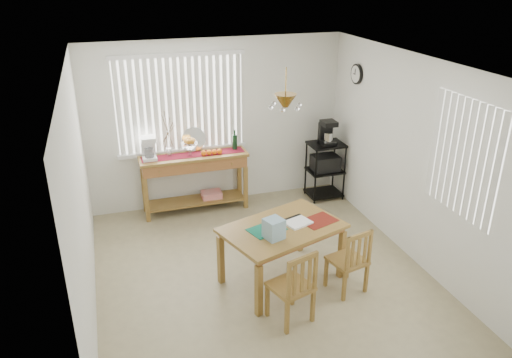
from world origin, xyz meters
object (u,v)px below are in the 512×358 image
object	(u,v)px
sideboard	(195,169)
chair_right	(349,261)
wire_cart	(325,165)
cart_items	(327,133)
chair_left	(293,287)
dining_table	(282,233)

from	to	relation	value
sideboard	chair_right	world-z (taller)	sideboard
wire_cart	chair_right	size ratio (longest dim) A/B	1.12
cart_items	chair_right	world-z (taller)	cart_items
chair_right	chair_left	bearing A→B (deg)	-159.58
wire_cart	chair_right	distance (m)	2.61
sideboard	cart_items	xyz separation A→B (m)	(2.11, -0.16, 0.42)
cart_items	chair_left	bearing A→B (deg)	-120.59
wire_cart	dining_table	bearing A→B (deg)	-126.47
wire_cart	dining_table	world-z (taller)	wire_cart
dining_table	chair_left	world-z (taller)	chair_left
cart_items	dining_table	world-z (taller)	cart_items
cart_items	dining_table	distance (m)	2.56
sideboard	chair_right	bearing A→B (deg)	-64.11
dining_table	chair_left	distance (m)	0.81
chair_right	cart_items	bearing A→B (deg)	71.63
chair_right	sideboard	bearing A→B (deg)	115.89
chair_left	wire_cart	bearing A→B (deg)	59.32
sideboard	wire_cart	world-z (taller)	wire_cart
dining_table	cart_items	bearing A→B (deg)	53.66
sideboard	wire_cart	xyz separation A→B (m)	(2.11, -0.17, -0.13)
sideboard	dining_table	xyz separation A→B (m)	(0.62, -2.19, -0.04)
sideboard	chair_right	size ratio (longest dim) A/B	1.95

